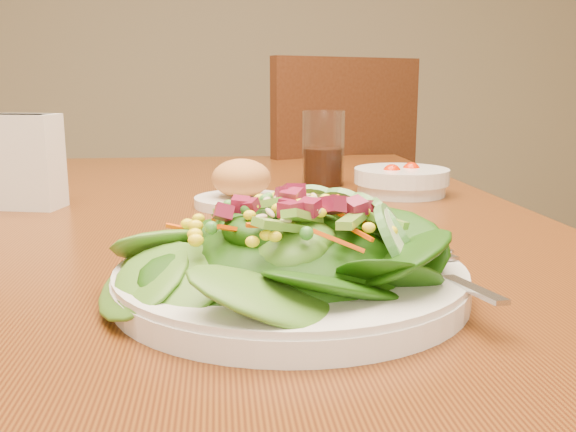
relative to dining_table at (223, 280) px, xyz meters
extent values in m
cube|color=#5F310F|center=(0.00, 0.00, 0.08)|extent=(0.90, 1.40, 0.04)
cylinder|color=#422312|center=(-0.39, 0.64, -0.29)|extent=(0.07, 0.07, 0.71)
cylinder|color=#422312|center=(0.39, 0.64, -0.29)|extent=(0.07, 0.07, 0.71)
cube|color=#422312|center=(0.24, 0.91, -0.18)|extent=(0.61, 0.61, 0.04)
cylinder|color=#422312|center=(0.33, 1.17, -0.42)|extent=(0.04, 0.04, 0.45)
cylinder|color=#422312|center=(-0.02, 1.01, -0.42)|extent=(0.04, 0.04, 0.45)
cylinder|color=#422312|center=(0.50, 0.81, -0.42)|extent=(0.04, 0.04, 0.45)
cylinder|color=#422312|center=(0.14, 0.65, -0.42)|extent=(0.04, 0.04, 0.45)
cube|color=#422312|center=(0.33, 0.71, 0.09)|extent=(0.41, 0.21, 0.50)
cylinder|color=white|center=(0.06, -0.37, 0.11)|extent=(0.31, 0.31, 0.02)
ellipsoid|color=#163706|center=(0.06, -0.37, 0.14)|extent=(0.21, 0.21, 0.05)
cube|color=silver|center=(0.19, -0.40, 0.13)|extent=(0.05, 0.18, 0.01)
cylinder|color=white|center=(0.03, 0.04, 0.11)|extent=(0.14, 0.14, 0.01)
ellipsoid|color=#B57741|center=(0.03, 0.04, 0.14)|extent=(0.09, 0.09, 0.06)
cylinder|color=white|center=(0.30, 0.12, 0.12)|extent=(0.16, 0.16, 0.04)
sphere|color=red|center=(0.32, 0.13, 0.14)|extent=(0.03, 0.03, 0.03)
sphere|color=red|center=(0.28, 0.11, 0.14)|extent=(0.03, 0.03, 0.03)
cylinder|color=silver|center=(0.19, 0.23, 0.17)|extent=(0.08, 0.08, 0.13)
cylinder|color=black|center=(0.19, 0.23, 0.13)|extent=(0.07, 0.07, 0.07)
cube|color=white|center=(-0.29, 0.07, 0.17)|extent=(0.12, 0.08, 0.14)
cube|color=white|center=(-0.29, 0.07, 0.18)|extent=(0.10, 0.07, 0.12)
camera|label=1|loc=(0.00, -0.91, 0.29)|focal=40.00mm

